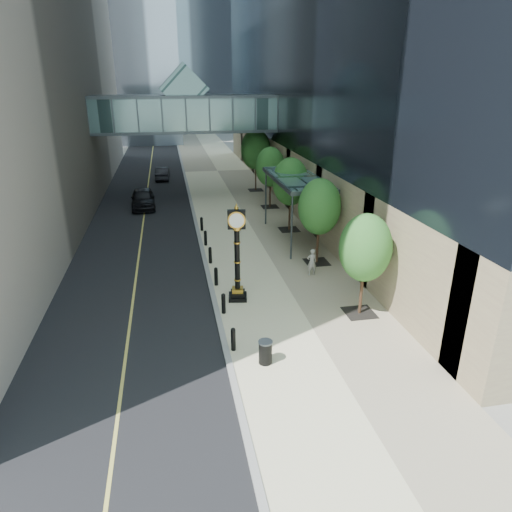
# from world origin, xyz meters

# --- Properties ---
(ground) EXTENTS (320.00, 320.00, 0.00)m
(ground) POSITION_xyz_m (0.00, 0.00, 0.00)
(ground) COLOR gray
(ground) RESTS_ON ground
(road) EXTENTS (8.00, 180.00, 0.02)m
(road) POSITION_xyz_m (-7.00, 40.00, 0.01)
(road) COLOR black
(road) RESTS_ON ground
(sidewalk) EXTENTS (8.00, 180.00, 0.06)m
(sidewalk) POSITION_xyz_m (1.00, 40.00, 0.03)
(sidewalk) COLOR beige
(sidewalk) RESTS_ON ground
(curb) EXTENTS (0.25, 180.00, 0.07)m
(curb) POSITION_xyz_m (-3.00, 40.00, 0.04)
(curb) COLOR gray
(curb) RESTS_ON ground
(skywalk) EXTENTS (17.00, 4.20, 5.80)m
(skywalk) POSITION_xyz_m (-3.00, 28.00, 7.71)
(skywalk) COLOR #477171
(skywalk) RESTS_ON ground
(entrance_canopy) EXTENTS (3.00, 8.00, 4.38)m
(entrance_canopy) POSITION_xyz_m (3.48, 14.00, 4.19)
(entrance_canopy) COLOR #383F44
(entrance_canopy) RESTS_ON ground
(bollard_row) EXTENTS (0.20, 16.20, 0.90)m
(bollard_row) POSITION_xyz_m (-2.70, 9.00, 0.51)
(bollard_row) COLOR black
(bollard_row) RESTS_ON sidewalk
(street_trees) EXTENTS (2.87, 28.61, 5.90)m
(street_trees) POSITION_xyz_m (3.60, 17.63, 3.64)
(street_trees) COLOR black
(street_trees) RESTS_ON sidewalk
(street_clock) EXTENTS (1.03, 1.03, 4.80)m
(street_clock) POSITION_xyz_m (-1.82, 5.55, 2.14)
(street_clock) COLOR black
(street_clock) RESTS_ON sidewalk
(trash_bin) EXTENTS (0.68, 0.68, 0.90)m
(trash_bin) POSITION_xyz_m (-1.61, -0.13, 0.51)
(trash_bin) COLOR black
(trash_bin) RESTS_ON sidewalk
(pedestrian) EXTENTS (0.59, 0.41, 1.55)m
(pedestrian) POSITION_xyz_m (2.72, 7.76, 0.83)
(pedestrian) COLOR #A39D96
(pedestrian) RESTS_ON sidewalk
(car_near) EXTENTS (2.18, 4.94, 1.66)m
(car_near) POSITION_xyz_m (-7.11, 24.47, 0.85)
(car_near) COLOR black
(car_near) RESTS_ON road
(car_far) EXTENTS (1.60, 4.15, 1.35)m
(car_far) POSITION_xyz_m (-5.47, 36.29, 0.69)
(car_far) COLOR black
(car_far) RESTS_ON road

